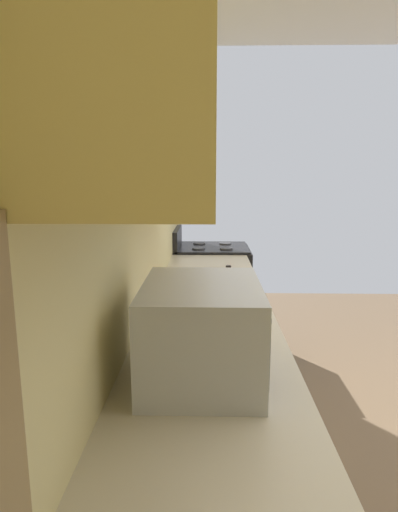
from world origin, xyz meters
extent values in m
cube|color=#E3D08A|center=(0.00, 1.51, 1.36)|extent=(4.49, 0.12, 2.73)
cube|color=#DCC270|center=(-0.37, 1.15, 0.45)|extent=(3.59, 0.59, 0.89)
cube|color=beige|center=(-0.37, 1.15, 0.90)|extent=(3.62, 0.62, 0.02)
cube|color=#332819|center=(-0.37, 0.85, 0.45)|extent=(0.01, 0.01, 0.82)
cube|color=#332819|center=(0.08, 0.85, 0.45)|extent=(0.01, 0.01, 0.82)
cube|color=#332819|center=(0.53, 0.85, 0.45)|extent=(0.01, 0.01, 0.82)
cube|color=#332819|center=(0.98, 0.85, 0.45)|extent=(0.01, 0.01, 0.82)
cube|color=#E3CA70|center=(-0.37, 1.29, 1.80)|extent=(1.98, 0.31, 0.60)
cube|color=black|center=(1.74, 1.12, 0.46)|extent=(0.60, 0.66, 0.91)
cube|color=black|center=(1.74, 0.78, 0.41)|extent=(0.47, 0.01, 0.50)
cube|color=black|center=(1.74, 1.12, 0.92)|extent=(0.57, 0.63, 0.02)
cube|color=black|center=(1.74, 1.43, 1.00)|extent=(0.57, 0.04, 0.18)
cylinder|color=#38383D|center=(1.61, 1.00, 0.94)|extent=(0.11, 0.11, 0.01)
cylinder|color=#38383D|center=(1.87, 1.00, 0.94)|extent=(0.11, 0.11, 0.01)
cylinder|color=#38383D|center=(1.61, 1.24, 0.94)|extent=(0.11, 0.11, 0.01)
cylinder|color=#38383D|center=(1.87, 1.24, 0.94)|extent=(0.11, 0.11, 0.01)
cube|color=#B7BABF|center=(-0.65, 1.17, 1.07)|extent=(0.48, 0.37, 0.31)
cube|color=black|center=(-0.69, 0.98, 1.07)|extent=(0.30, 0.01, 0.22)
cube|color=#2D2D33|center=(-0.46, 0.98, 1.07)|extent=(0.09, 0.01, 0.22)
cylinder|color=gold|center=(0.02, 1.04, 0.94)|extent=(0.17, 0.17, 0.06)
cylinder|color=gold|center=(0.02, 1.04, 0.96)|extent=(0.14, 0.14, 0.03)
cylinder|color=red|center=(0.36, 1.04, 0.98)|extent=(0.12, 0.12, 0.13)
cylinder|color=black|center=(0.36, 1.04, 1.05)|extent=(0.03, 0.03, 0.02)
cylinder|color=red|center=(0.43, 1.04, 1.00)|extent=(0.08, 0.02, 0.05)
camera|label=1|loc=(-1.93, 1.15, 1.57)|focal=29.48mm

